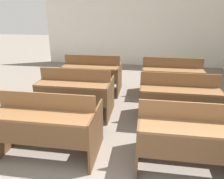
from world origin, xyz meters
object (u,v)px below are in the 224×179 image
(bench_second_right, at_px, (178,97))
(bench_front_right, at_px, (192,135))
(bench_second_left, at_px, (76,91))
(bench_front_left, at_px, (49,123))
(bench_third_right, at_px, (171,77))
(bench_third_left, at_px, (92,73))

(bench_second_right, bearing_deg, bench_front_right, -89.26)
(bench_second_left, distance_m, bench_second_right, 1.80)
(bench_front_left, xyz_separation_m, bench_second_left, (-0.01, 1.19, 0.00))
(bench_front_left, height_order, bench_second_right, same)
(bench_front_left, xyz_separation_m, bench_third_right, (1.80, 2.40, 0.00))
(bench_front_left, xyz_separation_m, bench_third_left, (0.01, 2.38, 0.00))
(bench_second_left, height_order, bench_third_left, same)
(bench_third_left, bearing_deg, bench_second_right, -34.04)
(bench_second_left, bearing_deg, bench_third_left, 89.21)
(bench_front_right, bearing_deg, bench_third_left, 126.75)
(bench_front_left, xyz_separation_m, bench_front_right, (1.80, -0.02, 0.00))
(bench_front_left, bearing_deg, bench_second_left, 90.39)
(bench_third_left, bearing_deg, bench_front_left, -90.20)
(bench_front_left, bearing_deg, bench_third_left, 89.80)
(bench_front_right, xyz_separation_m, bench_third_left, (-1.79, 2.40, 0.00))
(bench_front_right, distance_m, bench_second_left, 2.18)
(bench_front_right, bearing_deg, bench_third_right, 90.10)
(bench_front_left, height_order, bench_third_right, same)
(bench_third_right, bearing_deg, bench_second_right, -90.53)
(bench_third_left, height_order, bench_third_right, same)
(bench_front_right, distance_m, bench_third_right, 2.42)
(bench_third_right, bearing_deg, bench_second_left, -146.23)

